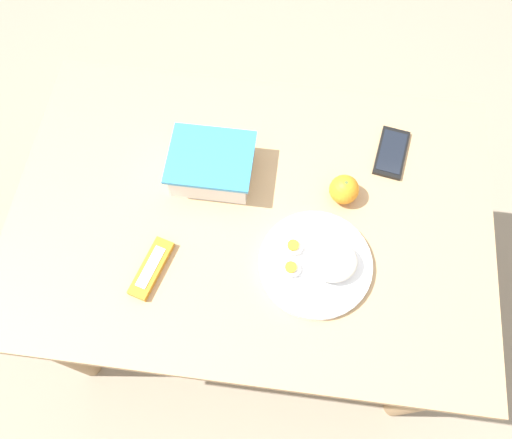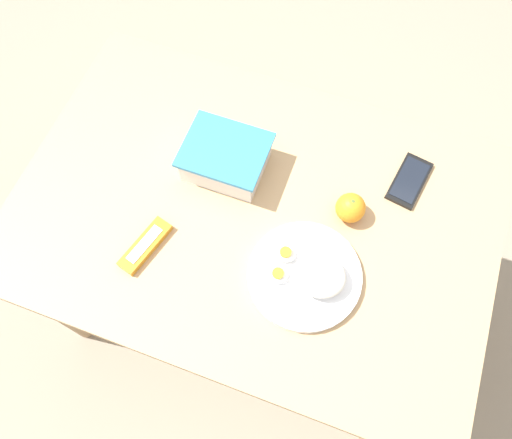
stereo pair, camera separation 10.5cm
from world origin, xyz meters
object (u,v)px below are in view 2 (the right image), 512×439
at_px(food_container, 226,159).
at_px(orange_fruit, 350,208).
at_px(rice_plate, 308,275).
at_px(cell_phone, 409,181).
at_px(candy_bar, 145,246).

relative_size(food_container, orange_fruit, 2.82).
relative_size(orange_fruit, rice_plate, 0.27).
bearing_deg(orange_fruit, rice_plate, -103.28).
distance_m(food_container, orange_fruit, 0.32).
distance_m(food_container, cell_phone, 0.45).
height_order(orange_fruit, cell_phone, orange_fruit).
xyz_separation_m(food_container, candy_bar, (-0.10, -0.26, -0.03)).
relative_size(food_container, rice_plate, 0.78).
bearing_deg(candy_bar, cell_phone, 35.21).
relative_size(food_container, candy_bar, 1.31).
height_order(candy_bar, cell_phone, candy_bar).
xyz_separation_m(orange_fruit, candy_bar, (-0.42, -0.24, -0.03)).
distance_m(candy_bar, cell_phone, 0.65).
xyz_separation_m(orange_fruit, rice_plate, (-0.04, -0.18, -0.01)).
distance_m(orange_fruit, cell_phone, 0.18).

